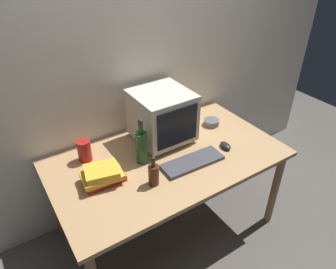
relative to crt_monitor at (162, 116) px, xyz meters
name	(u,v)px	position (x,y,z in m)	size (l,w,h in m)	color
ground_plane	(168,226)	(-0.08, -0.21, -0.90)	(6.00, 6.00, 0.00)	#56514C
back_wall	(129,57)	(-0.08, 0.30, 0.35)	(4.00, 0.08, 2.50)	silver
desk	(168,165)	(-0.08, -0.21, -0.27)	(1.56, 0.89, 0.70)	tan
crt_monitor	(162,116)	(0.00, 0.00, 0.00)	(0.38, 0.39, 0.37)	beige
keyboard	(193,162)	(0.01, -0.35, -0.18)	(0.42, 0.15, 0.02)	#3F3F47
computer_mouse	(225,146)	(0.31, -0.34, -0.17)	(0.06, 0.10, 0.04)	black
bottle_tall	(142,146)	(-0.25, -0.15, -0.07)	(0.08, 0.08, 0.32)	#1E4C23
bottle_short	(154,174)	(-0.30, -0.38, -0.12)	(0.06, 0.06, 0.20)	#472314
book_stack	(103,176)	(-0.55, -0.21, -0.14)	(0.26, 0.20, 0.11)	red
cd_spindle	(211,122)	(0.43, -0.04, -0.17)	(0.12, 0.12, 0.04)	#595B66
metal_canister	(84,151)	(-0.56, 0.07, -0.12)	(0.09, 0.09, 0.15)	#A51E19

